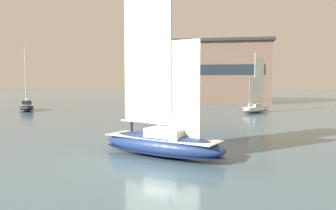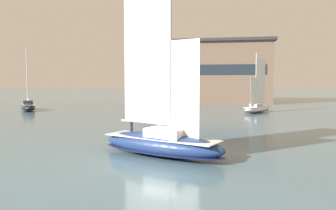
{
  "view_description": "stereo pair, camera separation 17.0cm",
  "coord_description": "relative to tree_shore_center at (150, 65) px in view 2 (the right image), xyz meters",
  "views": [
    {
      "loc": [
        4.37,
        -23.19,
        5.45
      ],
      "look_at": [
        0.0,
        3.0,
        3.52
      ],
      "focal_mm": 35.0,
      "sensor_mm": 36.0,
      "label": 1
    },
    {
      "loc": [
        4.53,
        -23.16,
        5.45
      ],
      "look_at": [
        0.0,
        3.0,
        3.52
      ],
      "focal_mm": 35.0,
      "sensor_mm": 36.0,
      "label": 2
    }
  ],
  "objects": [
    {
      "name": "ground_plane",
      "position": [
        14.99,
        -61.52,
        -9.75
      ],
      "size": [
        400.0,
        400.0,
        0.0
      ],
      "primitive_type": "plane",
      "color": "slate"
    },
    {
      "name": "waterfront_building",
      "position": [
        14.51,
        1.26,
        -1.89
      ],
      "size": [
        33.51,
        15.5,
        15.64
      ],
      "color": "brown",
      "rests_on": "ground"
    },
    {
      "name": "tree_shore_center",
      "position": [
        0.0,
        0.0,
        0.0
      ],
      "size": [
        6.76,
        6.76,
        13.92
      ],
      "color": "brown",
      "rests_on": "ground"
    },
    {
      "name": "sailboat_main",
      "position": [
        15.01,
        -61.53,
        -8.65
      ],
      "size": [
        10.46,
        6.55,
        13.95
      ],
      "color": "navy",
      "rests_on": "ground"
    },
    {
      "name": "sailboat_moored_near_marina",
      "position": [
        -16.73,
        -29.0,
        -8.94
      ],
      "size": [
        6.95,
        8.45,
        11.87
      ],
      "color": "#232328",
      "rests_on": "ground"
    },
    {
      "name": "sailboat_moored_far_slip",
      "position": [
        25.13,
        -26.29,
        -8.89
      ],
      "size": [
        6.02,
        7.32,
        10.29
      ],
      "color": "white",
      "rests_on": "ground"
    }
  ]
}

